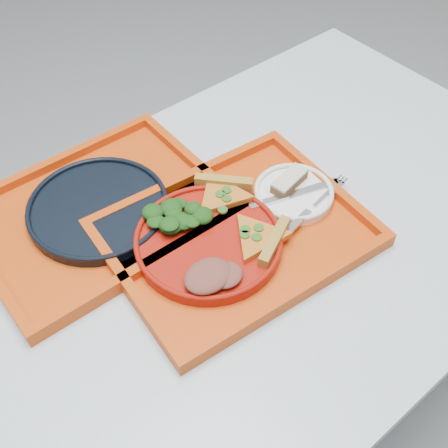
# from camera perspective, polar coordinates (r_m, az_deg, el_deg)

# --- Properties ---
(ground) EXTENTS (10.00, 10.00, 0.00)m
(ground) POSITION_cam_1_polar(r_m,az_deg,el_deg) (1.64, -2.45, -20.72)
(ground) COLOR gray
(ground) RESTS_ON ground
(table) EXTENTS (1.60, 0.80, 0.75)m
(table) POSITION_cam_1_polar(r_m,az_deg,el_deg) (1.04, -3.66, -7.46)
(table) COLOR #A1ACB4
(table) RESTS_ON ground
(tray_main) EXTENTS (0.48, 0.39, 0.01)m
(tray_main) POSITION_cam_1_polar(r_m,az_deg,el_deg) (1.02, 1.18, -1.24)
(tray_main) COLOR #BD3B09
(tray_main) RESTS_ON table
(tray_far) EXTENTS (0.46, 0.36, 0.01)m
(tray_far) POSITION_cam_1_polar(r_m,az_deg,el_deg) (1.08, -12.53, 0.96)
(tray_far) COLOR #BD3B09
(tray_far) RESTS_ON table
(dinner_plate) EXTENTS (0.26, 0.26, 0.02)m
(dinner_plate) POSITION_cam_1_polar(r_m,az_deg,el_deg) (0.99, -1.61, -1.89)
(dinner_plate) COLOR maroon
(dinner_plate) RESTS_ON tray_main
(side_plate) EXTENTS (0.15, 0.15, 0.01)m
(side_plate) POSITION_cam_1_polar(r_m,az_deg,el_deg) (1.08, 7.07, 2.98)
(side_plate) COLOR white
(side_plate) RESTS_ON tray_main
(navy_plate) EXTENTS (0.26, 0.26, 0.02)m
(navy_plate) POSITION_cam_1_polar(r_m,az_deg,el_deg) (1.07, -12.65, 1.47)
(navy_plate) COLOR black
(navy_plate) RESTS_ON tray_far
(pizza_slice_a) EXTENTS (0.15, 0.16, 0.02)m
(pizza_slice_a) POSITION_cam_1_polar(r_m,az_deg,el_deg) (0.98, 3.47, -1.16)
(pizza_slice_a) COLOR gold
(pizza_slice_a) RESTS_ON dinner_plate
(pizza_slice_b) EXTENTS (0.17, 0.16, 0.02)m
(pizza_slice_b) POSITION_cam_1_polar(r_m,az_deg,el_deg) (1.04, -0.26, 3.10)
(pizza_slice_b) COLOR gold
(pizza_slice_b) RESTS_ON dinner_plate
(salad_heap) EXTENTS (0.10, 0.09, 0.05)m
(salad_heap) POSITION_cam_1_polar(r_m,az_deg,el_deg) (0.99, -4.92, 1.12)
(salad_heap) COLOR black
(salad_heap) RESTS_ON dinner_plate
(meat_portion) EXTENTS (0.09, 0.07, 0.03)m
(meat_portion) POSITION_cam_1_polar(r_m,az_deg,el_deg) (0.92, -1.64, -5.28)
(meat_portion) COLOR brown
(meat_portion) RESTS_ON dinner_plate
(dessert_bar) EXTENTS (0.08, 0.05, 0.02)m
(dessert_bar) POSITION_cam_1_polar(r_m,az_deg,el_deg) (1.08, 6.65, 4.38)
(dessert_bar) COLOR #512B1B
(dessert_bar) RESTS_ON side_plate
(knife) EXTENTS (0.18, 0.07, 0.01)m
(knife) POSITION_cam_1_polar(r_m,az_deg,el_deg) (1.07, 7.16, 3.10)
(knife) COLOR silver
(knife) RESTS_ON side_plate
(fork) EXTENTS (0.19, 0.05, 0.01)m
(fork) POSITION_cam_1_polar(r_m,az_deg,el_deg) (1.05, 9.07, 1.76)
(fork) COLOR silver
(fork) RESTS_ON side_plate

